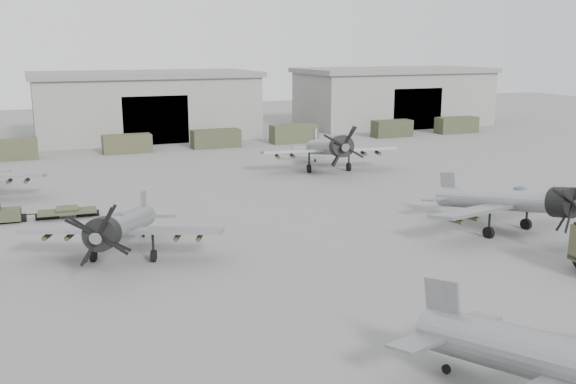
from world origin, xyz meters
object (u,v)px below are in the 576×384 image
(aircraft_mid_2, at_px, (512,201))
(aircraft_far_1, at_px, (330,147))
(aircraft_mid_1, at_px, (121,227))
(tug_trailer, at_px, (30,214))

(aircraft_mid_2, height_order, aircraft_far_1, aircraft_far_1)
(aircraft_mid_1, bearing_deg, tug_trailer, 135.94)
(aircraft_mid_1, distance_m, tug_trailer, 12.44)
(aircraft_mid_1, bearing_deg, aircraft_mid_2, 14.24)
(aircraft_mid_2, height_order, tug_trailer, aircraft_mid_2)
(aircraft_mid_1, xyz_separation_m, tug_trailer, (-4.75, 11.39, -1.55))
(tug_trailer, bearing_deg, aircraft_mid_1, -63.66)
(aircraft_mid_2, relative_size, aircraft_far_1, 0.92)
(aircraft_mid_2, xyz_separation_m, tug_trailer, (-28.91, 15.25, -1.71))
(aircraft_far_1, relative_size, tug_trailer, 1.91)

